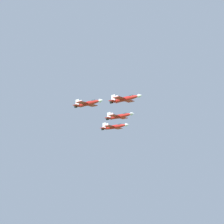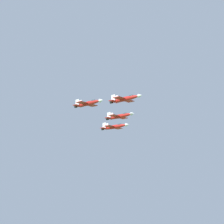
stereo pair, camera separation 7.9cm
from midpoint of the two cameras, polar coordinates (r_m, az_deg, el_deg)
name	(u,v)px [view 1 (the left image)]	position (r m, az deg, el deg)	size (l,w,h in m)	color
jet_lead	(125,99)	(212.00, 1.59, 1.60)	(16.16, 12.86, 3.87)	red
jet_left_wingman	(120,116)	(226.87, 0.90, -0.50)	(15.39, 12.37, 3.69)	red
jet_right_wingman	(88,103)	(212.02, -2.90, 1.05)	(15.37, 12.32, 3.69)	red
jet_left_outer	(115,127)	(242.54, 0.29, -1.77)	(16.04, 12.49, 3.81)	red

